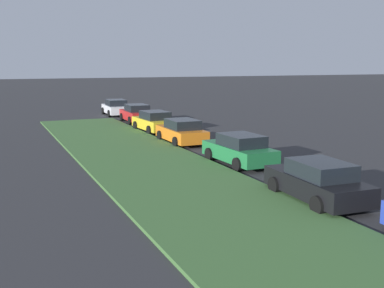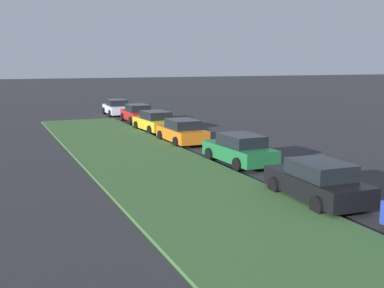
{
  "view_description": "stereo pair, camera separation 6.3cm",
  "coord_description": "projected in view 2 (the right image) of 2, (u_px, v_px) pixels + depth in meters",
  "views": [
    {
      "loc": [
        0.17,
        13.39,
        4.86
      ],
      "look_at": [
        18.37,
        5.44,
        1.41
      ],
      "focal_mm": 44.03,
      "sensor_mm": 36.0,
      "label": 1
    },
    {
      "loc": [
        0.15,
        13.33,
        4.86
      ],
      "look_at": [
        18.37,
        5.44,
        1.41
      ],
      "focal_mm": 44.03,
      "sensor_mm": 36.0,
      "label": 2
    }
  ],
  "objects": [
    {
      "name": "grass_median",
      "position": [
        281.0,
        247.0,
        12.4
      ],
      "size": [
        60.0,
        6.0,
        0.12
      ],
      "primitive_type": "cube",
      "color": "#3D6633",
      "rests_on": "ground"
    },
    {
      "name": "parked_car_black",
      "position": [
        317.0,
        182.0,
        16.55
      ],
      "size": [
        4.38,
        2.18,
        1.47
      ],
      "rotation": [
        0.0,
        0.0,
        -0.05
      ],
      "color": "black",
      "rests_on": "ground"
    },
    {
      "name": "parked_car_green",
      "position": [
        240.0,
        150.0,
        22.64
      ],
      "size": [
        4.37,
        2.15,
        1.47
      ],
      "rotation": [
        0.0,
        0.0,
        0.04
      ],
      "color": "#1E6B38",
      "rests_on": "ground"
    },
    {
      "name": "parked_car_orange",
      "position": [
        182.0,
        132.0,
        28.54
      ],
      "size": [
        4.3,
        2.03,
        1.47
      ],
      "rotation": [
        0.0,
        0.0,
        -0.0
      ],
      "color": "orange",
      "rests_on": "ground"
    },
    {
      "name": "parked_car_yellow",
      "position": [
        155.0,
        122.0,
        33.35
      ],
      "size": [
        4.39,
        2.19,
        1.47
      ],
      "rotation": [
        0.0,
        0.0,
        0.05
      ],
      "color": "gold",
      "rests_on": "ground"
    },
    {
      "name": "parked_car_red",
      "position": [
        137.0,
        113.0,
        38.69
      ],
      "size": [
        4.34,
        2.1,
        1.47
      ],
      "rotation": [
        0.0,
        0.0,
        -0.02
      ],
      "color": "red",
      "rests_on": "ground"
    },
    {
      "name": "parked_car_white",
      "position": [
        117.0,
        108.0,
        43.75
      ],
      "size": [
        4.35,
        2.12,
        1.47
      ],
      "rotation": [
        0.0,
        0.0,
        -0.03
      ],
      "color": "silver",
      "rests_on": "ground"
    }
  ]
}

